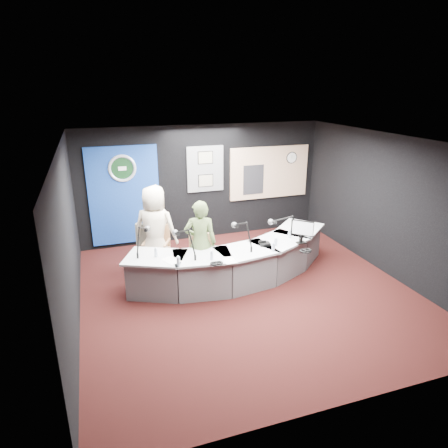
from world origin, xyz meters
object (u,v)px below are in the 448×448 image
object	(u,v)px
broadcast_desk	(235,262)
armchair_right	(201,260)
person_man	(155,230)
armchair_left	(156,250)
person_woman	(200,243)

from	to	relation	value
broadcast_desk	armchair_right	bearing A→B (deg)	174.20
broadcast_desk	armchair_right	xyz separation A→B (m)	(-0.68, 0.07, 0.11)
armchair_right	person_man	xyz separation A→B (m)	(-0.73, 0.81, 0.42)
armchair_left	armchair_right	distance (m)	1.09
person_woman	armchair_right	bearing A→B (deg)	-0.00
armchair_right	person_man	world-z (taller)	person_man
armchair_right	person_man	size ratio (longest dim) A/B	0.54
armchair_left	person_woman	xyz separation A→B (m)	(0.73, -0.81, 0.38)
armchair_right	person_woman	bearing A→B (deg)	0.00
armchair_left	person_man	distance (m)	0.45
armchair_right	person_man	distance (m)	1.17
broadcast_desk	person_woman	world-z (taller)	person_woman
armchair_left	armchair_right	world-z (taller)	armchair_right
broadcast_desk	armchair_left	size ratio (longest dim) A/B	4.85
broadcast_desk	person_man	world-z (taller)	person_man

